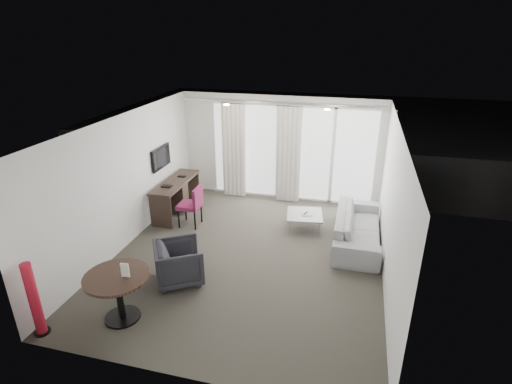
% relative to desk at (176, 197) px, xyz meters
% --- Properties ---
extents(floor, '(5.00, 6.00, 0.00)m').
position_rel_desk_xyz_m(floor, '(2.16, -1.45, -0.40)').
color(floor, '#3B372F').
rests_on(floor, ground).
extents(ceiling, '(5.00, 6.00, 0.00)m').
position_rel_desk_xyz_m(ceiling, '(2.16, -1.45, 2.20)').
color(ceiling, white).
rests_on(ceiling, ground).
extents(wall_left, '(0.00, 6.00, 2.60)m').
position_rel_desk_xyz_m(wall_left, '(-0.34, -1.45, 0.90)').
color(wall_left, silver).
rests_on(wall_left, ground).
extents(wall_right, '(0.00, 6.00, 2.60)m').
position_rel_desk_xyz_m(wall_right, '(4.66, -1.45, 0.90)').
color(wall_right, silver).
rests_on(wall_right, ground).
extents(wall_front, '(5.00, 0.00, 2.60)m').
position_rel_desk_xyz_m(wall_front, '(2.16, -4.45, 0.90)').
color(wall_front, silver).
rests_on(wall_front, ground).
extents(window_panel, '(4.00, 0.02, 2.38)m').
position_rel_desk_xyz_m(window_panel, '(2.46, 1.53, 0.80)').
color(window_panel, white).
rests_on(window_panel, ground).
extents(window_frame, '(4.10, 0.06, 2.44)m').
position_rel_desk_xyz_m(window_frame, '(2.46, 1.52, 0.80)').
color(window_frame, white).
rests_on(window_frame, ground).
extents(curtain_left, '(0.60, 0.20, 2.38)m').
position_rel_desk_xyz_m(curtain_left, '(1.01, 1.37, 0.80)').
color(curtain_left, beige).
rests_on(curtain_left, ground).
extents(curtain_right, '(0.60, 0.20, 2.38)m').
position_rel_desk_xyz_m(curtain_right, '(2.41, 1.37, 0.80)').
color(curtain_right, beige).
rests_on(curtain_right, ground).
extents(curtain_track, '(4.80, 0.04, 0.04)m').
position_rel_desk_xyz_m(curtain_track, '(2.16, 1.37, 2.05)').
color(curtain_track, '#B2B2B7').
rests_on(curtain_track, ceiling).
extents(downlight_a, '(0.12, 0.12, 0.02)m').
position_rel_desk_xyz_m(downlight_a, '(1.26, 0.15, 2.19)').
color(downlight_a, '#FFE0B2').
rests_on(downlight_a, ceiling).
extents(downlight_b, '(0.12, 0.12, 0.02)m').
position_rel_desk_xyz_m(downlight_b, '(3.36, 0.15, 2.19)').
color(downlight_b, '#FFE0B2').
rests_on(downlight_b, ceiling).
extents(desk, '(0.53, 1.70, 0.80)m').
position_rel_desk_xyz_m(desk, '(0.00, 0.00, 0.00)').
color(desk, '#2D211A').
rests_on(desk, floor).
extents(tv, '(0.05, 0.80, 0.50)m').
position_rel_desk_xyz_m(tv, '(-0.30, -0.00, 0.95)').
color(tv, black).
rests_on(tv, wall_left).
extents(desk_chair, '(0.51, 0.48, 0.93)m').
position_rel_desk_xyz_m(desk_chair, '(0.56, -0.52, 0.07)').
color(desk_chair, maroon).
rests_on(desk_chair, floor).
extents(round_table, '(1.09, 1.09, 0.77)m').
position_rel_desk_xyz_m(round_table, '(0.77, -3.64, -0.02)').
color(round_table, black).
rests_on(round_table, floor).
extents(menu_card, '(0.12, 0.03, 0.22)m').
position_rel_desk_xyz_m(menu_card, '(0.92, -3.63, 0.32)').
color(menu_card, white).
rests_on(menu_card, round_table).
extents(red_lamp, '(0.25, 0.25, 1.17)m').
position_rel_desk_xyz_m(red_lamp, '(-0.20, -4.22, 0.19)').
color(red_lamp, '#A81528').
rests_on(red_lamp, floor).
extents(tub_armchair, '(1.08, 1.07, 0.72)m').
position_rel_desk_xyz_m(tub_armchair, '(1.21, -2.52, -0.04)').
color(tub_armchair, '#24242A').
rests_on(tub_armchair, floor).
extents(coffee_table, '(0.86, 0.86, 0.34)m').
position_rel_desk_xyz_m(coffee_table, '(3.04, -0.03, -0.23)').
color(coffee_table, gray).
rests_on(coffee_table, floor).
extents(remote, '(0.10, 0.18, 0.02)m').
position_rel_desk_xyz_m(remote, '(3.06, -0.02, -0.04)').
color(remote, black).
rests_on(remote, coffee_table).
extents(magazine, '(0.33, 0.37, 0.02)m').
position_rel_desk_xyz_m(magazine, '(3.08, 0.00, -0.04)').
color(magazine, gray).
rests_on(magazine, coffee_table).
extents(sofa, '(0.88, 2.26, 0.66)m').
position_rel_desk_xyz_m(sofa, '(4.17, -0.36, -0.07)').
color(sofa, gray).
rests_on(sofa, floor).
extents(terrace_slab, '(5.60, 3.00, 0.12)m').
position_rel_desk_xyz_m(terrace_slab, '(2.46, 3.05, -0.46)').
color(terrace_slab, '#4D4D50').
rests_on(terrace_slab, ground).
extents(rattan_chair_a, '(0.62, 0.62, 0.85)m').
position_rel_desk_xyz_m(rattan_chair_a, '(3.35, 2.45, 0.03)').
color(rattan_chair_a, brown).
rests_on(rattan_chair_a, terrace_slab).
extents(rattan_chair_b, '(0.70, 0.70, 0.77)m').
position_rel_desk_xyz_m(rattan_chair_b, '(4.47, 2.68, -0.01)').
color(rattan_chair_b, brown).
rests_on(rattan_chair_b, terrace_slab).
extents(rattan_table, '(0.66, 0.66, 0.52)m').
position_rel_desk_xyz_m(rattan_table, '(3.49, 2.14, -0.14)').
color(rattan_table, brown).
rests_on(rattan_table, terrace_slab).
extents(balustrade, '(5.50, 0.06, 1.05)m').
position_rel_desk_xyz_m(balustrade, '(2.46, 4.50, 0.10)').
color(balustrade, '#B2B2B7').
rests_on(balustrade, terrace_slab).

